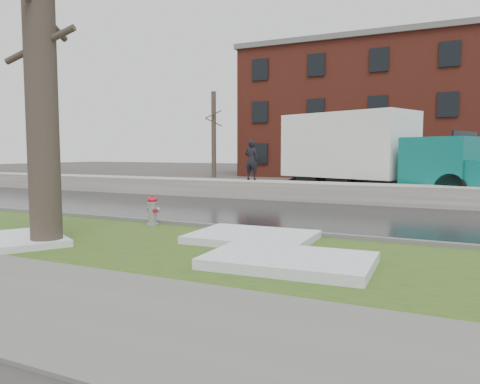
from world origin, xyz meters
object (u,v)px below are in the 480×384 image
at_px(fire_hydrant, 152,210).
at_px(box_truck, 370,152).
at_px(worker, 251,160).
at_px(tree, 40,49).

xyz_separation_m(fire_hydrant, box_truck, (3.49, 11.28, 1.51)).
bearing_deg(fire_hydrant, worker, 121.02).
bearing_deg(box_truck, tree, -83.85).
distance_m(tree, box_truck, 15.03).
distance_m(box_truck, worker, 5.31).
bearing_deg(worker, fire_hydrant, 95.28).
xyz_separation_m(fire_hydrant, worker, (-1.06, 8.57, 1.16)).
relative_size(fire_hydrant, worker, 0.46).
bearing_deg(fire_hydrant, box_truck, 96.77).
distance_m(fire_hydrant, box_truck, 11.91).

